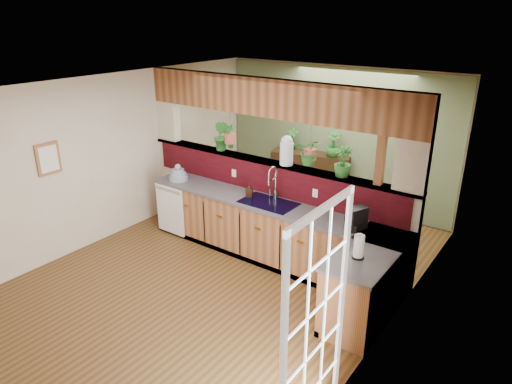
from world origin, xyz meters
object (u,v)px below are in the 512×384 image
Objects in this scene: paper_towel at (359,247)px; glass_jar at (287,150)px; dish_stack at (178,175)px; coffee_maker at (356,219)px; faucet at (273,181)px; shelving_console at (310,178)px; soap_dispenser at (249,190)px.

glass_jar reaches higher than paper_towel.
coffee_maker is at bearing 0.19° from dish_stack.
faucet is 1.76× the size of coffee_maker.
coffee_maker is (3.11, 0.01, 0.05)m from dish_stack.
faucet is at bearing 7.32° from dish_stack.
faucet is 1.94m from paper_towel.
coffee_maker reaches higher than shelving_console.
dish_stack reaches higher than shelving_console.
shelving_console is (-0.57, 2.12, -0.68)m from faucet.
paper_towel is (2.07, -0.74, 0.03)m from soap_dispenser.
faucet is 1.65× the size of dish_stack.
soap_dispenser is (-0.35, -0.12, -0.18)m from faucet.
shelving_console is at bearing 104.93° from faucet.
coffee_maker is at bearing -64.36° from shelving_console.
coffee_maker is (1.39, -0.21, -0.14)m from faucet.
glass_jar is at bearing 146.58° from paper_towel.
glass_jar is 0.29× the size of shelving_console.
shelving_console is at bearing 127.46° from paper_towel.
faucet is 0.41m from soap_dispenser.
dish_stack is (-1.71, -0.22, -0.19)m from faucet.
coffee_maker is 0.98× the size of paper_towel.
glass_jar reaches higher than coffee_maker.
paper_towel is at bearing -26.65° from faucet.
coffee_maker is at bearing -8.56° from faucet.
soap_dispenser is 2.20m from paper_towel.
glass_jar is at bearing -175.36° from coffee_maker.
paper_towel is (3.44, -0.65, 0.05)m from dish_stack.
dish_stack is 1.94m from glass_jar.
dish_stack is 1.53× the size of soap_dispenser.
dish_stack is at bearing -166.04° from glass_jar.
coffee_maker is at bearing 116.72° from paper_towel.
faucet is at bearing -165.74° from coffee_maker.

